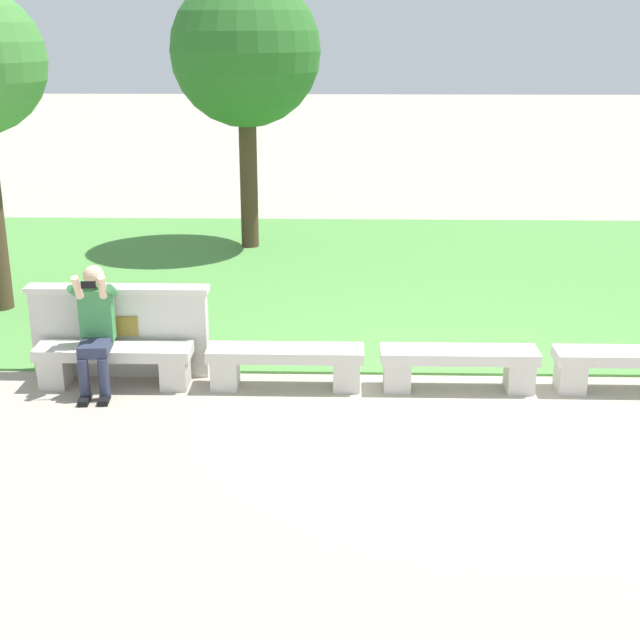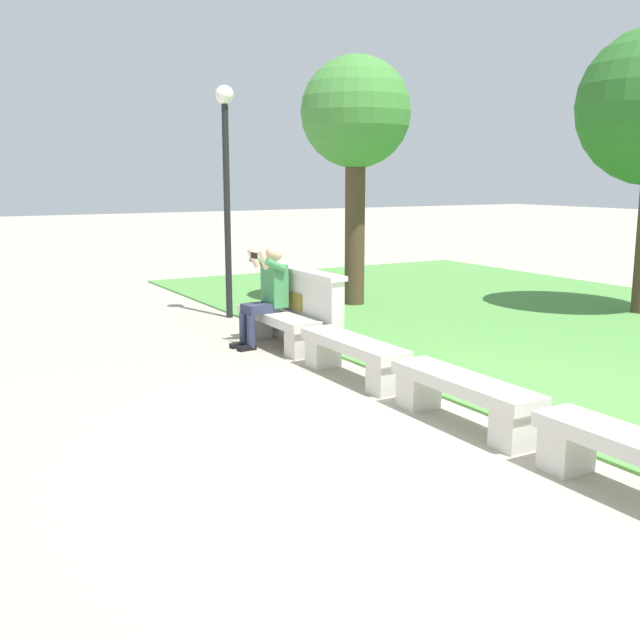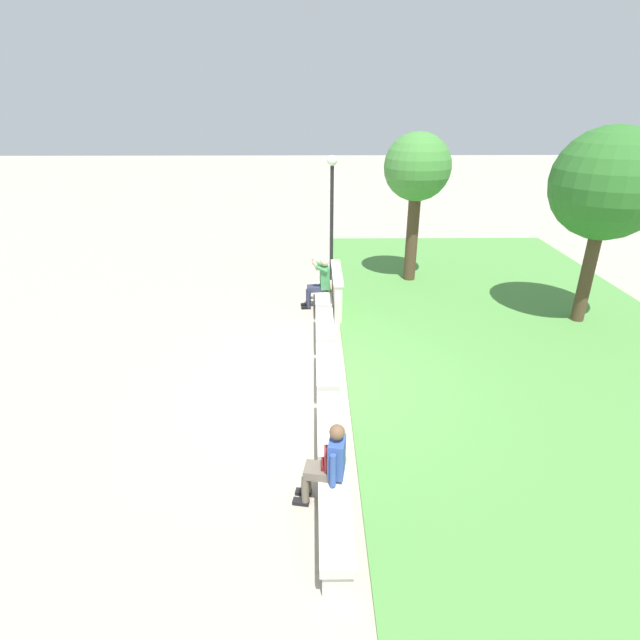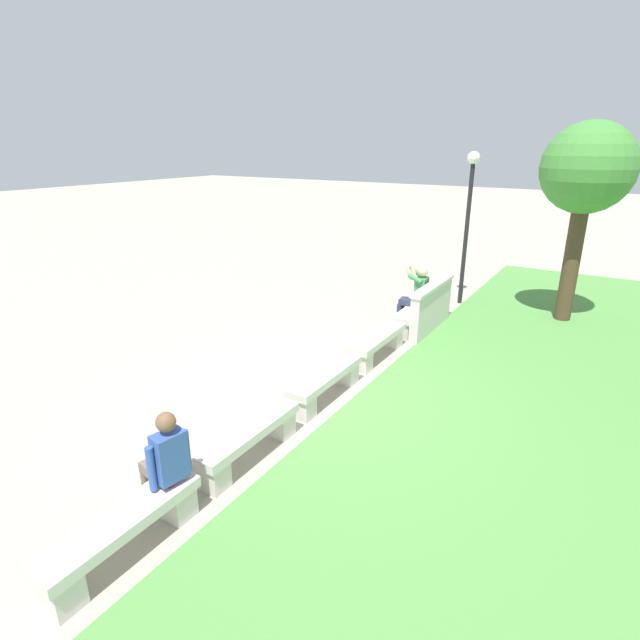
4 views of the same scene
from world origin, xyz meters
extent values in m
plane|color=#A89E8C|center=(0.00, 0.00, 0.00)|extent=(80.00, 80.00, 0.00)
cube|color=beige|center=(-3.65, 0.00, 0.39)|extent=(1.65, 0.40, 0.12)
cube|color=beige|center=(-4.29, 0.00, 0.17)|extent=(0.28, 0.34, 0.33)
cube|color=beige|center=(-3.00, 0.00, 0.17)|extent=(0.28, 0.34, 0.33)
cube|color=beige|center=(-1.82, 0.00, 0.39)|extent=(1.65, 0.40, 0.12)
cube|color=beige|center=(-2.47, 0.00, 0.17)|extent=(0.28, 0.34, 0.33)
cube|color=beige|center=(-1.18, 0.00, 0.17)|extent=(0.28, 0.34, 0.33)
cube|color=beige|center=(0.00, 0.00, 0.39)|extent=(1.65, 0.40, 0.12)
cube|color=beige|center=(-0.65, 0.00, 0.17)|extent=(0.28, 0.34, 0.33)
cube|color=beige|center=(0.65, 0.00, 0.17)|extent=(0.28, 0.34, 0.33)
cube|color=beige|center=(1.18, 0.00, 0.17)|extent=(0.28, 0.34, 0.33)
cube|color=beige|center=(-3.65, 0.34, 0.47)|extent=(1.91, 0.18, 0.95)
cube|color=silver|center=(-3.65, 0.34, 0.98)|extent=(1.97, 0.24, 0.06)
cube|color=olive|center=(-3.65, 0.24, 0.59)|extent=(0.44, 0.02, 0.22)
cube|color=black|center=(-3.86, -0.46, 0.03)|extent=(0.12, 0.25, 0.06)
cylinder|color=#2D334C|center=(-3.87, -0.39, 0.24)|extent=(0.11, 0.11, 0.42)
cube|color=black|center=(-3.66, -0.44, 0.03)|extent=(0.12, 0.25, 0.06)
cylinder|color=#2D334C|center=(-3.67, -0.37, 0.24)|extent=(0.11, 0.11, 0.42)
cube|color=#2D334C|center=(-3.78, -0.19, 0.51)|extent=(0.34, 0.44, 0.12)
cube|color=#3D894C|center=(-3.80, 0.04, 0.79)|extent=(0.36, 0.25, 0.56)
sphere|color=beige|center=(-3.80, 0.04, 1.21)|extent=(0.22, 0.22, 0.22)
cylinder|color=#3D894C|center=(-3.98, -0.08, 1.08)|extent=(0.12, 0.32, 0.21)
cylinder|color=beige|center=(-3.91, -0.21, 1.16)|extent=(0.09, 0.18, 0.27)
cylinder|color=#3D894C|center=(-3.61, -0.04, 1.08)|extent=(0.12, 0.32, 0.21)
cylinder|color=beige|center=(-3.66, -0.19, 1.16)|extent=(0.12, 0.19, 0.27)
cube|color=black|center=(-3.78, -0.26, 1.20)|extent=(0.15, 0.03, 0.08)
cylinder|color=#4C3826|center=(-5.84, 2.59, 1.35)|extent=(0.34, 0.34, 2.69)
sphere|color=#428438|center=(-5.84, 2.59, 3.24)|extent=(1.83, 1.83, 1.83)
cylinder|color=black|center=(-5.89, 0.28, 1.63)|extent=(0.10, 0.10, 3.26)
sphere|color=white|center=(-5.89, 0.28, 3.40)|extent=(0.28, 0.28, 0.28)
camera|label=1|loc=(-1.24, -8.76, 3.71)|focal=50.00mm
camera|label=2|loc=(4.89, -4.30, 2.19)|focal=42.00mm
camera|label=3|loc=(8.14, -0.25, 4.99)|focal=28.00mm
camera|label=4|loc=(5.84, 3.54, 3.72)|focal=28.00mm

